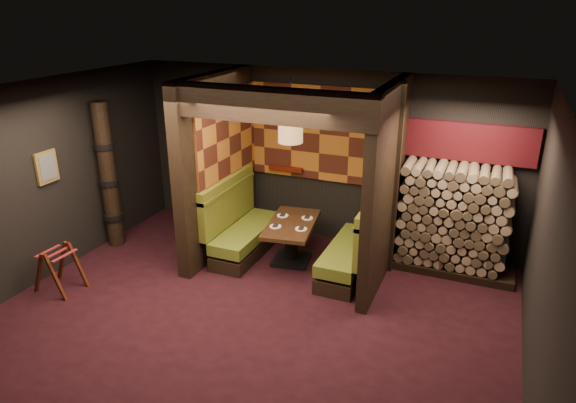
# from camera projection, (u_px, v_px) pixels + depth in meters

# --- Properties ---
(floor) EXTENTS (6.50, 5.50, 0.02)m
(floor) POSITION_uv_depth(u_px,v_px,m) (249.00, 319.00, 6.63)
(floor) COLOR black
(floor) RESTS_ON ground
(ceiling) EXTENTS (6.50, 5.50, 0.02)m
(ceiling) POSITION_uv_depth(u_px,v_px,m) (242.00, 95.00, 5.59)
(ceiling) COLOR black
(ceiling) RESTS_ON ground
(wall_back) EXTENTS (6.50, 0.02, 2.85)m
(wall_back) POSITION_uv_depth(u_px,v_px,m) (322.00, 157.00, 8.48)
(wall_back) COLOR black
(wall_back) RESTS_ON ground
(wall_front) EXTENTS (6.50, 0.02, 2.85)m
(wall_front) POSITION_uv_depth(u_px,v_px,m) (73.00, 352.00, 3.73)
(wall_front) COLOR black
(wall_front) RESTS_ON ground
(wall_left) EXTENTS (0.02, 5.50, 2.85)m
(wall_left) POSITION_uv_depth(u_px,v_px,m) (41.00, 182.00, 7.28)
(wall_left) COLOR black
(wall_left) RESTS_ON ground
(wall_right) EXTENTS (0.02, 5.50, 2.85)m
(wall_right) POSITION_uv_depth(u_px,v_px,m) (548.00, 267.00, 4.93)
(wall_right) COLOR black
(wall_right) RESTS_ON ground
(partition_left) EXTENTS (0.20, 2.20, 2.85)m
(partition_left) POSITION_uv_depth(u_px,v_px,m) (217.00, 166.00, 8.01)
(partition_left) COLOR black
(partition_left) RESTS_ON floor
(partition_right) EXTENTS (0.15, 2.10, 2.85)m
(partition_right) POSITION_uv_depth(u_px,v_px,m) (386.00, 187.00, 7.10)
(partition_right) COLOR black
(partition_right) RESTS_ON floor
(header_beam) EXTENTS (2.85, 0.18, 0.44)m
(header_beam) POSITION_uv_depth(u_px,v_px,m) (267.00, 105.00, 6.28)
(header_beam) COLOR black
(header_beam) RESTS_ON partition_left
(tapa_back_panel) EXTENTS (2.40, 0.06, 1.55)m
(tapa_back_panel) POSITION_uv_depth(u_px,v_px,m) (320.00, 134.00, 8.30)
(tapa_back_panel) COLOR #A45D1D
(tapa_back_panel) RESTS_ON wall_back
(tapa_side_panel) EXTENTS (0.04, 1.85, 1.45)m
(tapa_side_panel) POSITION_uv_depth(u_px,v_px,m) (228.00, 137.00, 7.96)
(tapa_side_panel) COLOR #A45D1D
(tapa_side_panel) RESTS_ON partition_left
(lacquer_shelf) EXTENTS (0.60, 0.12, 0.07)m
(lacquer_shelf) POSITION_uv_depth(u_px,v_px,m) (286.00, 168.00, 8.69)
(lacquer_shelf) COLOR #501309
(lacquer_shelf) RESTS_ON wall_back
(booth_bench_left) EXTENTS (0.68, 1.60, 1.14)m
(booth_bench_left) POSITION_uv_depth(u_px,v_px,m) (241.00, 229.00, 8.24)
(booth_bench_left) COLOR black
(booth_bench_left) RESTS_ON floor
(booth_bench_right) EXTENTS (0.68, 1.60, 1.14)m
(booth_bench_right) POSITION_uv_depth(u_px,v_px,m) (355.00, 250.00, 7.56)
(booth_bench_right) COLOR black
(booth_bench_right) RESTS_ON floor
(dining_table) EXTENTS (0.87, 1.35, 0.66)m
(dining_table) POSITION_uv_depth(u_px,v_px,m) (292.00, 236.00, 7.92)
(dining_table) COLOR black
(dining_table) RESTS_ON floor
(place_settings) EXTENTS (0.64, 0.67, 0.03)m
(place_settings) POSITION_uv_depth(u_px,v_px,m) (292.00, 222.00, 7.84)
(place_settings) COLOR white
(place_settings) RESTS_ON dining_table
(pendant_lamp) EXTENTS (0.36, 0.36, 0.91)m
(pendant_lamp) POSITION_uv_depth(u_px,v_px,m) (291.00, 127.00, 7.25)
(pendant_lamp) COLOR #94643D
(pendant_lamp) RESTS_ON ceiling
(framed_picture) EXTENTS (0.05, 0.36, 0.46)m
(framed_picture) POSITION_uv_depth(u_px,v_px,m) (47.00, 167.00, 7.28)
(framed_picture) COLOR olive
(framed_picture) RESTS_ON wall_left
(luggage_rack) EXTENTS (0.65, 0.47, 0.69)m
(luggage_rack) POSITION_uv_depth(u_px,v_px,m) (59.00, 267.00, 7.18)
(luggage_rack) COLOR #3E1609
(luggage_rack) RESTS_ON floor
(totem_column) EXTENTS (0.31, 0.31, 2.40)m
(totem_column) POSITION_uv_depth(u_px,v_px,m) (108.00, 177.00, 8.24)
(totem_column) COLOR black
(totem_column) RESTS_ON floor
(firewood_stack) EXTENTS (1.73, 0.70, 1.64)m
(firewood_stack) POSITION_uv_depth(u_px,v_px,m) (459.00, 220.00, 7.52)
(firewood_stack) COLOR black
(firewood_stack) RESTS_ON floor
(mosaic_header) EXTENTS (1.83, 0.10, 0.56)m
(mosaic_header) POSITION_uv_depth(u_px,v_px,m) (470.00, 142.00, 7.41)
(mosaic_header) COLOR maroon
(mosaic_header) RESTS_ON wall_back
(bay_front_post) EXTENTS (0.08, 0.08, 2.85)m
(bay_front_post) POSITION_uv_depth(u_px,v_px,m) (396.00, 182.00, 7.29)
(bay_front_post) COLOR black
(bay_front_post) RESTS_ON floor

